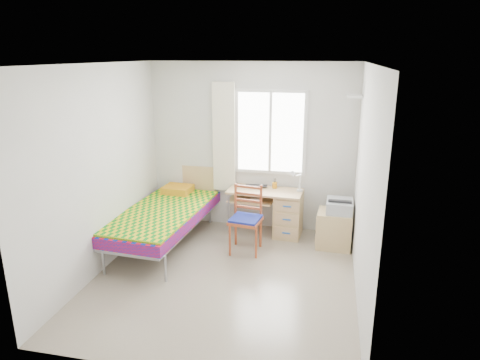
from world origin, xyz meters
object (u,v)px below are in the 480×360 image
chair (247,215)px  cabinet (334,229)px  bed (165,214)px  desk (284,211)px  printer (340,206)px

chair → cabinet: chair is taller
bed → desk: (1.67, 0.67, -0.07)m
bed → chair: 1.22m
bed → desk: 1.80m
bed → cabinet: 2.48m
desk → bed: bearing=-154.5°
chair → printer: 1.33m
printer → bed: bearing=-169.1°
cabinet → printer: 0.36m
desk → printer: size_ratio=2.69×
cabinet → printer: bearing=18.9°
bed → cabinet: size_ratio=4.21×
desk → chair: chair is taller
desk → chair: (-0.45, -0.64, 0.15)m
desk → cabinet: bearing=-15.5°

